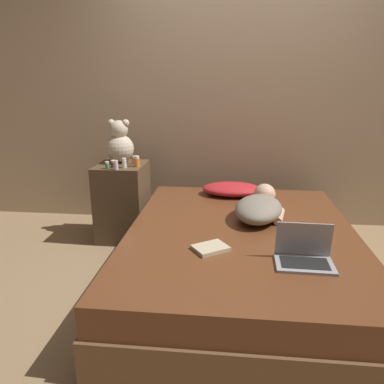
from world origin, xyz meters
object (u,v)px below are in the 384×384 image
(laptop, at_px, (304,255))
(teddy_bear, at_px, (120,144))
(person_lying, at_px, (260,206))
(bottle_red, at_px, (113,164))
(bottle_pink, at_px, (134,160))
(pillow, at_px, (232,189))
(bottle_clear, at_px, (116,165))
(bottle_white, at_px, (124,163))
(bottle_orange, at_px, (137,161))
(bottle_green, at_px, (107,165))
(book, at_px, (210,248))

(laptop, xyz_separation_m, teddy_bear, (-1.43, 1.30, 0.39))
(person_lying, bearing_deg, bottle_red, 175.54)
(bottle_red, bearing_deg, bottle_pink, 45.62)
(person_lying, height_order, bottle_red, bottle_red)
(pillow, height_order, bottle_pink, bottle_pink)
(bottle_red, relative_size, bottle_clear, 0.79)
(bottle_clear, height_order, bottle_white, bottle_white)
(bottle_white, bearing_deg, bottle_orange, 32.69)
(laptop, xyz_separation_m, bottle_green, (-1.46, 1.03, 0.25))
(pillow, distance_m, teddy_bear, 1.09)
(person_lying, distance_m, bottle_green, 1.32)
(bottle_clear, bearing_deg, bottle_pink, 66.99)
(person_lying, relative_size, bottle_orange, 7.79)
(person_lying, relative_size, bottle_red, 11.59)
(bottle_red, bearing_deg, laptop, -37.26)
(laptop, bearing_deg, book, 169.27)
(bottle_clear, distance_m, bottle_orange, 0.20)
(person_lying, distance_m, bottle_white, 1.21)
(laptop, distance_m, book, 0.54)
(bottle_clear, bearing_deg, bottle_orange, 42.43)
(book, bearing_deg, bottle_orange, 124.35)
(bottle_white, xyz_separation_m, book, (0.80, -0.96, -0.30))
(person_lying, distance_m, bottle_orange, 1.14)
(bottle_green, bearing_deg, bottle_orange, 26.27)
(teddy_bear, relative_size, bottle_orange, 4.14)
(bottle_pink, distance_m, bottle_green, 0.27)
(bottle_green, bearing_deg, pillow, 13.07)
(bottle_orange, bearing_deg, bottle_white, -147.31)
(person_lying, distance_m, bottle_red, 1.30)
(person_lying, height_order, bottle_green, bottle_green)
(bottle_red, height_order, bottle_pink, bottle_pink)
(teddy_bear, height_order, book, teddy_bear)
(bottle_white, distance_m, book, 1.29)
(teddy_bear, relative_size, book, 1.55)
(bottle_red, bearing_deg, bottle_white, -3.75)
(teddy_bear, relative_size, bottle_pink, 5.21)
(bottle_pink, relative_size, book, 0.30)
(bottle_pink, bearing_deg, bottle_orange, -61.70)
(pillow, distance_m, person_lying, 0.58)
(bottle_green, xyz_separation_m, book, (0.93, -0.91, -0.29))
(pillow, xyz_separation_m, book, (-0.13, -1.16, -0.04))
(laptop, distance_m, bottle_orange, 1.70)
(bottle_clear, height_order, bottle_green, bottle_clear)
(pillow, height_order, bottle_clear, bottle_clear)
(bottle_pink, bearing_deg, bottle_clear, -113.01)
(laptop, distance_m, bottle_green, 1.80)
(pillow, xyz_separation_m, teddy_bear, (-1.02, 0.03, 0.38))
(bottle_red, distance_m, bottle_clear, 0.09)
(bottle_white, bearing_deg, bottle_pink, 73.41)
(bottle_clear, distance_m, bottle_green, 0.09)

